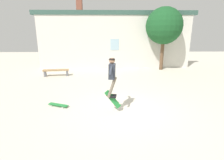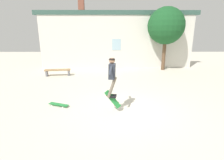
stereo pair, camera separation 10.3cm
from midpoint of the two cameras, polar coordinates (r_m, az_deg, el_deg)
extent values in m
plane|color=beige|center=(6.95, 3.86, -9.82)|extent=(40.00, 40.00, 0.00)
cube|color=beige|center=(14.67, 1.62, 12.23)|extent=(12.43, 0.40, 4.21)
cube|color=#335147|center=(14.71, 1.69, 21.13)|extent=(13.06, 0.52, 0.34)
cube|color=brown|center=(14.96, -9.84, 23.65)|extent=(0.44, 0.44, 1.12)
cube|color=#99B7C6|center=(14.48, 1.67, 11.48)|extent=(0.70, 0.02, 0.90)
cylinder|color=brown|center=(14.43, 16.74, 7.79)|extent=(0.28, 0.28, 2.34)
sphere|color=#194C23|center=(14.32, 17.45, 16.54)|extent=(2.76, 2.76, 2.76)
cube|color=#99754C|center=(12.56, -17.11, 3.17)|extent=(1.74, 0.56, 0.08)
cube|color=slate|center=(12.76, -20.28, 2.03)|extent=(0.16, 0.32, 0.38)
cube|color=slate|center=(12.51, -13.71, 2.29)|extent=(0.16, 0.32, 0.38)
cube|color=#282D38|center=(6.25, 0.47, 2.84)|extent=(0.27, 0.37, 0.55)
sphere|color=#A37556|center=(6.18, 0.48, 6.38)|extent=(0.24, 0.24, 0.21)
ellipsoid|color=black|center=(6.17, 0.48, 6.72)|extent=(0.25, 0.25, 0.12)
cylinder|color=#6B6051|center=(6.49, 0.55, -2.09)|extent=(0.35, 0.23, 0.76)
cube|color=black|center=(6.60, 0.80, -5.00)|extent=(0.27, 0.13, 0.07)
cylinder|color=#6B6051|center=(6.33, 0.37, -2.55)|extent=(0.36, 0.16, 0.76)
cube|color=black|center=(6.45, 0.63, -5.53)|extent=(0.27, 0.13, 0.07)
cylinder|color=#282D38|center=(6.60, 0.86, 4.49)|extent=(0.15, 0.53, 0.30)
cylinder|color=#282D38|center=(5.86, 0.04, 3.07)|extent=(0.15, 0.53, 0.30)
cube|color=#237F38|center=(6.55, 0.71, -6.36)|extent=(0.64, 0.12, 0.77)
cylinder|color=#DB3D33|center=(6.69, 2.58, -7.24)|extent=(0.06, 0.06, 0.06)
cylinder|color=#DB3D33|center=(6.69, 1.24, -8.36)|extent=(0.06, 0.06, 0.06)
cylinder|color=#DB3D33|center=(6.50, -0.04, -4.07)|extent=(0.06, 0.06, 0.06)
cylinder|color=#DB3D33|center=(6.49, -1.41, -5.21)|extent=(0.06, 0.06, 0.06)
cube|color=#237F38|center=(7.58, -16.63, -7.63)|extent=(0.89, 0.50, 0.02)
cylinder|color=silver|center=(7.52, -14.44, -8.01)|extent=(0.06, 0.03, 0.05)
cylinder|color=silver|center=(7.36, -15.39, -8.61)|extent=(0.06, 0.03, 0.05)
cylinder|color=silver|center=(7.83, -17.73, -7.32)|extent=(0.06, 0.03, 0.05)
cylinder|color=silver|center=(7.68, -18.72, -7.87)|extent=(0.06, 0.03, 0.05)
camera|label=1|loc=(0.05, -89.54, 0.13)|focal=28.00mm
camera|label=2|loc=(0.05, 90.46, -0.13)|focal=28.00mm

